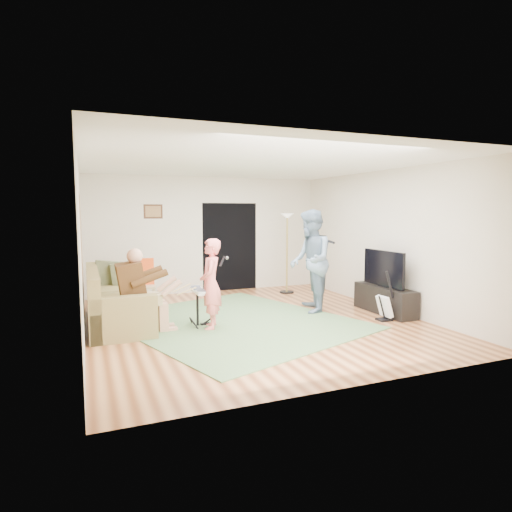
{
  "coord_description": "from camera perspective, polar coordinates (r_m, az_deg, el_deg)",
  "views": [
    {
      "loc": [
        -2.7,
        -6.76,
        1.91
      ],
      "look_at": [
        0.15,
        0.3,
        1.11
      ],
      "focal_mm": 30.0,
      "sensor_mm": 36.0,
      "label": 1
    }
  ],
  "objects": [
    {
      "name": "tv_cabinet",
      "position": [
        8.43,
        16.8,
        -5.6
      ],
      "size": [
        0.4,
        1.4,
        0.5
      ],
      "primitive_type": "cube",
      "color": "black",
      "rests_on": "floor"
    },
    {
      "name": "floor",
      "position": [
        7.53,
        -0.18,
        -8.68
      ],
      "size": [
        6.0,
        6.0,
        0.0
      ],
      "primitive_type": "plane",
      "color": "brown",
      "rests_on": "ground"
    },
    {
      "name": "area_rug",
      "position": [
        7.45,
        -2.91,
        -8.78
      ],
      "size": [
        4.54,
        4.85,
        0.02
      ],
      "primitive_type": "cube",
      "rotation": [
        0.0,
        0.0,
        0.33
      ],
      "color": "#547A4A",
      "rests_on": "floor"
    },
    {
      "name": "television",
      "position": [
        8.3,
        16.65,
        -1.57
      ],
      "size": [
        0.06,
        1.09,
        0.66
      ],
      "primitive_type": "cube",
      "color": "black",
      "rests_on": "tv_cabinet"
    },
    {
      "name": "sofa",
      "position": [
        7.65,
        -18.61,
        -6.33
      ],
      "size": [
        0.97,
        2.34,
        0.95
      ],
      "color": "olive",
      "rests_on": "floor"
    },
    {
      "name": "torchiere_lamp",
      "position": [
        9.95,
        4.17,
        2.32
      ],
      "size": [
        0.33,
        0.33,
        1.85
      ],
      "color": "black",
      "rests_on": "floor"
    },
    {
      "name": "doorway",
      "position": [
        10.32,
        -3.5,
        1.22
      ],
      "size": [
        2.1,
        0.0,
        2.1
      ],
      "primitive_type": "plane",
      "rotation": [
        1.57,
        0.0,
        0.0
      ],
      "color": "black",
      "rests_on": "walls"
    },
    {
      "name": "drummer",
      "position": [
        7.01,
        -14.81,
        -5.62
      ],
      "size": [
        0.87,
        0.49,
        1.34
      ],
      "color": "#503116",
      "rests_on": "sofa"
    },
    {
      "name": "ceiling",
      "position": [
        7.32,
        -0.19,
        12.21
      ],
      "size": [
        6.0,
        6.0,
        0.0
      ],
      "primitive_type": "plane",
      "rotation": [
        3.14,
        0.0,
        0.0
      ],
      "color": "white",
      "rests_on": "walls"
    },
    {
      "name": "guitarist",
      "position": [
        8.12,
        7.27,
        -0.67
      ],
      "size": [
        1.03,
        1.15,
        1.94
      ],
      "primitive_type": "imported",
      "rotation": [
        0.0,
        0.0,
        -1.94
      ],
      "color": "slate",
      "rests_on": "floor"
    },
    {
      "name": "dining_chair",
      "position": [
        8.66,
        -14.69,
        -4.56
      ],
      "size": [
        0.46,
        0.48,
        0.98
      ],
      "rotation": [
        0.0,
        0.0,
        -0.11
      ],
      "color": "tan",
      "rests_on": "floor"
    },
    {
      "name": "guitar_held",
      "position": [
        8.19,
        8.52,
        1.83
      ],
      "size": [
        0.31,
        0.61,
        0.26
      ],
      "primitive_type": null,
      "rotation": [
        0.0,
        0.0,
        -0.33
      ],
      "color": "silver",
      "rests_on": "guitarist"
    },
    {
      "name": "walls",
      "position": [
        7.3,
        -0.18,
        1.62
      ],
      "size": [
        5.5,
        6.0,
        2.7
      ],
      "primitive_type": null,
      "color": "beige",
      "rests_on": "floor"
    },
    {
      "name": "microphone",
      "position": [
        6.96,
        -4.51,
        -0.7
      ],
      "size": [
        0.06,
        0.06,
        0.24
      ],
      "primitive_type": null,
      "color": "black",
      "rests_on": "singer"
    },
    {
      "name": "guitar_spare",
      "position": [
        7.85,
        16.8,
        -6.45
      ],
      "size": [
        0.32,
        0.28,
        0.88
      ],
      "color": "black",
      "rests_on": "floor"
    },
    {
      "name": "drum_kit",
      "position": [
        7.21,
        -7.8,
        -7.07
      ],
      "size": [
        0.35,
        0.63,
        0.65
      ],
      "color": "black",
      "rests_on": "floor"
    },
    {
      "name": "window_blinds",
      "position": [
        6.97,
        -22.31,
        2.62
      ],
      "size": [
        0.0,
        2.05,
        2.05
      ],
      "primitive_type": "plane",
      "rotation": [
        1.57,
        0.0,
        1.57
      ],
      "color": "brown",
      "rests_on": "walls"
    },
    {
      "name": "picture_frame",
      "position": [
        9.86,
        -13.56,
        5.79
      ],
      "size": [
        0.42,
        0.03,
        0.32
      ],
      "primitive_type": "cube",
      "color": "#3F2314",
      "rests_on": "walls"
    },
    {
      "name": "singer",
      "position": [
        6.96,
        -6.06,
        -3.73
      ],
      "size": [
        0.5,
        0.62,
        1.47
      ],
      "primitive_type": "imported",
      "rotation": [
        0.0,
        0.0,
        -1.89
      ],
      "color": "#FF726E",
      "rests_on": "floor"
    }
  ]
}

